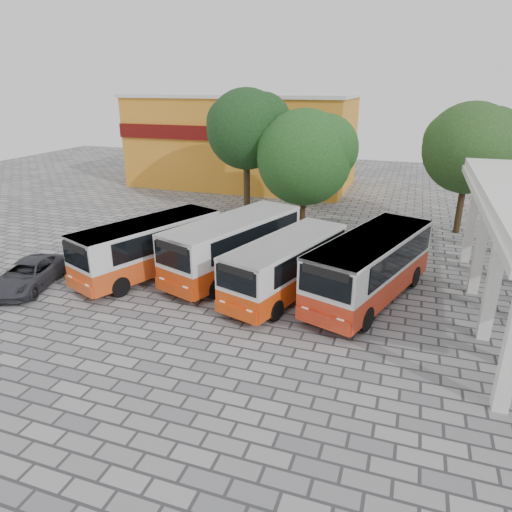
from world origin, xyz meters
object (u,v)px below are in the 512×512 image
at_px(bus_far_left, 149,245).
at_px(bus_far_right, 371,264).
at_px(parked_car, 28,275).
at_px(bus_centre_right, 287,263).
at_px(bus_centre_left, 234,243).

height_order(bus_far_left, bus_far_right, bus_far_right).
distance_m(bus_far_right, parked_car, 16.00).
bearing_deg(bus_far_left, bus_centre_right, 22.02).
distance_m(bus_far_left, bus_centre_right, 7.15).
height_order(bus_far_left, parked_car, bus_far_left).
bearing_deg(bus_far_right, bus_centre_right, -150.84).
bearing_deg(bus_far_right, parked_car, -147.02).
height_order(bus_centre_left, parked_car, bus_centre_left).
bearing_deg(bus_centre_right, bus_far_right, 27.77).
bearing_deg(bus_far_left, bus_centre_left, 40.53).
xyz_separation_m(bus_centre_left, bus_centre_right, (3.10, -1.35, -0.16)).
xyz_separation_m(bus_centre_right, parked_car, (-11.84, -3.26, -0.90)).
bearing_deg(parked_car, bus_centre_right, 1.35).
height_order(bus_centre_left, bus_centre_right, bus_centre_left).
bearing_deg(bus_centre_left, bus_centre_right, -4.44).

